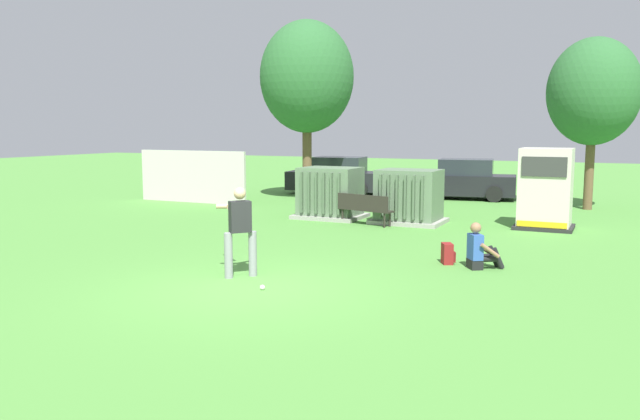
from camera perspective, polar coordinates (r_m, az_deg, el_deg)
name	(u,v)px	position (r m, az deg, el deg)	size (l,w,h in m)	color
ground_plane	(249,288)	(11.57, -6.43, -7.00)	(96.00, 96.00, 0.00)	#51933D
fence_panel	(192,177)	(25.07, -11.40, 2.96)	(4.80, 0.12, 2.00)	beige
transformer_west	(330,193)	(20.28, 0.91, 1.49)	(2.10, 1.70, 1.62)	#9E9B93
transformer_mid_west	(409,197)	(19.38, 7.97, 1.15)	(2.10, 1.70, 1.62)	#9E9B93
generator_enclosure	(546,189)	(19.18, 19.57, 1.78)	(1.60, 1.40, 2.30)	#262626
park_bench	(364,207)	(18.87, 3.99, 0.26)	(1.84, 0.83, 0.92)	#2D2823
batter	(239,227)	(12.32, -7.24, -1.50)	(1.36, 1.27, 1.74)	gray
sports_ball	(262,287)	(11.43, -5.19, -6.92)	(0.09, 0.09, 0.09)	white
seated_spectator	(480,251)	(13.40, 14.14, -3.55)	(0.78, 0.68, 0.96)	black
backpack	(448,254)	(13.76, 11.38, -3.88)	(0.36, 0.38, 0.44)	maroon
tree_left	(307,77)	(25.49, -1.19, 11.81)	(3.69, 3.69, 7.06)	brown
tree_center_left	(593,92)	(24.28, 23.32, 9.69)	(3.13, 3.13, 5.97)	brown
parked_car_leftmost	(337,177)	(27.80, 1.55, 3.01)	(4.38, 2.32, 1.62)	black
parked_car_left_of_center	(463,180)	(26.45, 12.70, 2.61)	(4.41, 2.38, 1.62)	black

